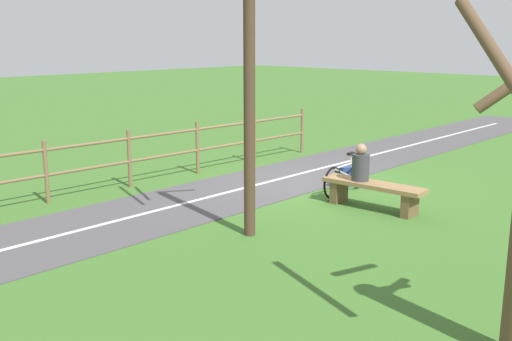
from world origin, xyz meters
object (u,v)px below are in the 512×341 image
bicycle (346,177)px  backpack (343,177)px  bench (373,190)px  tree_mid_field (249,101)px  person_seated (361,165)px

bicycle → backpack: size_ratio=3.97×
bench → backpack: (1.40, -1.03, -0.14)m
backpack → tree_mid_field: (-0.78, 3.69, 1.96)m
backpack → tree_mid_field: bearing=101.9°
bench → backpack: bench is taller
bench → bicycle: (1.02, -0.59, -0.01)m
bench → tree_mid_field: (0.62, 2.66, 1.82)m
person_seated → tree_mid_field: tree_mid_field is taller
bench → bicycle: 1.18m
person_seated → tree_mid_field: bearing=79.2°
backpack → person_seated: bearing=136.7°
person_seated → backpack: size_ratio=1.63×
bench → tree_mid_field: 3.29m
bench → tree_mid_field: tree_mid_field is taller
bench → backpack: bearing=-40.0°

